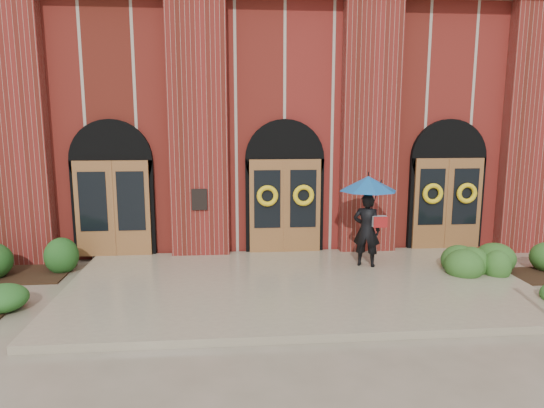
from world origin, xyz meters
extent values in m
plane|color=gray|center=(0.00, 0.00, 0.00)|extent=(90.00, 90.00, 0.00)
cube|color=gray|center=(0.00, 0.15, 0.07)|extent=(10.00, 5.30, 0.15)
cube|color=maroon|center=(0.00, 8.90, 3.50)|extent=(16.00, 12.00, 7.00)
cube|color=black|center=(-2.25, 2.47, 1.65)|extent=(0.40, 0.05, 0.55)
cube|color=maroon|center=(-6.75, 2.73, 3.50)|extent=(1.50, 0.45, 7.00)
cube|color=maroon|center=(-2.25, 2.73, 3.50)|extent=(1.50, 0.45, 7.00)
cube|color=maroon|center=(2.25, 2.73, 3.50)|extent=(1.50, 0.45, 7.00)
cube|color=maroon|center=(6.75, 2.73, 3.50)|extent=(1.50, 0.45, 7.00)
cube|color=brown|center=(-4.50, 2.71, 1.40)|extent=(1.90, 0.10, 2.50)
cylinder|color=black|center=(-4.50, 2.85, 2.65)|extent=(2.10, 0.22, 2.10)
cube|color=brown|center=(0.00, 2.71, 1.40)|extent=(1.90, 0.10, 2.50)
cylinder|color=black|center=(0.00, 2.85, 2.65)|extent=(2.10, 0.22, 2.10)
cube|color=brown|center=(4.50, 2.71, 1.40)|extent=(1.90, 0.10, 2.50)
cylinder|color=black|center=(4.50, 2.85, 2.65)|extent=(2.10, 0.22, 2.10)
torus|color=yellow|center=(-0.48, 2.59, 1.70)|extent=(0.57, 0.13, 0.57)
torus|color=yellow|center=(0.48, 2.59, 1.70)|extent=(0.57, 0.13, 0.57)
torus|color=yellow|center=(4.02, 2.59, 1.70)|extent=(0.57, 0.13, 0.57)
torus|color=yellow|center=(4.98, 2.59, 1.70)|extent=(0.57, 0.13, 0.57)
imported|color=black|center=(1.82, 1.24, 1.04)|extent=(0.77, 0.66, 1.79)
cone|color=#13569A|center=(1.82, 1.24, 2.18)|extent=(1.82, 1.82, 0.36)
cylinder|color=black|center=(1.87, 1.19, 1.70)|extent=(0.02, 0.02, 0.60)
cube|color=#ADAFB2|center=(2.09, 1.10, 1.28)|extent=(0.37, 0.29, 0.26)
cube|color=maroon|center=(2.09, 1.00, 1.28)|extent=(0.32, 0.16, 0.26)
ellipsoid|color=#29511C|center=(5.20, 0.50, 0.34)|extent=(2.67, 1.07, 0.69)
camera|label=1|loc=(-1.44, -9.96, 3.67)|focal=32.00mm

